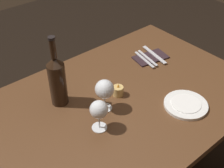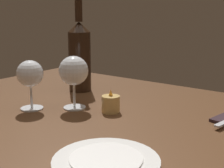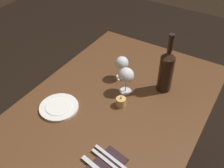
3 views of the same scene
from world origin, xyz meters
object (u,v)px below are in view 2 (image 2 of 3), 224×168
dinner_plate (106,162)px  wine_glass_left (30,75)px  wine_bottle (80,55)px  wine_glass_right (74,72)px  votive_candle (111,104)px

dinner_plate → wine_glass_left: bearing=159.3°
wine_bottle → wine_glass_left: bearing=-81.7°
wine_glass_right → votive_candle: (0.11, 0.03, -0.09)m
votive_candle → dinner_plate: size_ratio=0.33×
wine_glass_left → wine_glass_right: size_ratio=0.93×
wine_glass_right → votive_candle: size_ratio=2.33×
wine_glass_left → dinner_plate: size_ratio=0.71×
wine_glass_left → wine_bottle: 0.26m
wine_glass_left → wine_bottle: bearing=98.3°
wine_glass_left → votive_candle: size_ratio=2.16×
wine_glass_right → wine_bottle: (-0.13, 0.17, 0.02)m
wine_glass_right → dinner_plate: (0.30, -0.23, -0.10)m
wine_glass_right → votive_candle: wine_glass_right is taller
wine_bottle → votive_candle: size_ratio=5.16×
wine_glass_right → dinner_plate: 0.39m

